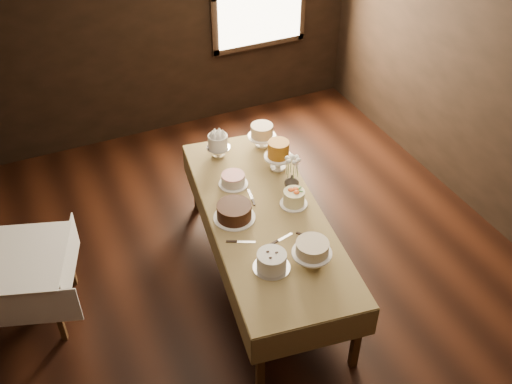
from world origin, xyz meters
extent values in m
cube|color=black|center=(0.00, 0.00, 0.00)|extent=(5.00, 6.00, 0.01)
cube|color=black|center=(0.00, 3.00, 1.40)|extent=(5.00, 0.02, 2.80)
cube|color=black|center=(2.50, 0.00, 1.40)|extent=(0.02, 6.00, 2.80)
cube|color=#3C240F|center=(-0.51, -0.99, 0.35)|extent=(0.07, 0.07, 0.70)
cube|color=#3C240F|center=(-0.19, 1.29, 0.35)|extent=(0.07, 0.07, 0.70)
cube|color=#3C240F|center=(0.27, -1.09, 0.35)|extent=(0.07, 0.07, 0.70)
cube|color=#3C240F|center=(0.59, 1.19, 0.35)|extent=(0.07, 0.07, 0.70)
cube|color=#3C240F|center=(0.04, 0.10, 0.74)|extent=(1.23, 2.53, 0.04)
cube|color=#A18958|center=(0.04, 0.10, 0.76)|extent=(1.30, 2.59, 0.01)
cube|color=#3C240F|center=(-1.81, 0.14, 0.32)|extent=(0.06, 0.06, 0.63)
cube|color=#3C240F|center=(-1.61, 0.75, 0.32)|extent=(0.06, 0.06, 0.63)
cube|color=#3C240F|center=(-2.02, 0.54, 0.65)|extent=(0.93, 0.93, 0.04)
cube|color=white|center=(-2.02, 0.54, 0.68)|extent=(1.03, 1.03, 0.01)
cylinder|color=silver|center=(0.00, 1.08, 0.82)|extent=(0.23, 0.23, 0.11)
cylinder|color=silver|center=(0.00, 1.08, 0.95)|extent=(0.22, 0.22, 0.13)
cylinder|color=white|center=(0.46, 1.07, 0.83)|extent=(0.28, 0.28, 0.13)
cylinder|color=beige|center=(0.46, 1.07, 0.96)|extent=(0.25, 0.25, 0.12)
cylinder|color=white|center=(-0.05, 0.59, 0.77)|extent=(0.27, 0.27, 0.01)
cylinder|color=silver|center=(-0.05, 0.59, 0.83)|extent=(0.30, 0.30, 0.09)
cylinder|color=white|center=(0.44, 0.66, 0.84)|extent=(0.27, 0.27, 0.15)
cylinder|color=#BC731A|center=(0.44, 0.66, 1.00)|extent=(0.26, 0.26, 0.16)
cylinder|color=white|center=(-0.22, 0.16, 0.77)|extent=(0.36, 0.36, 0.01)
cylinder|color=#32160A|center=(-0.22, 0.16, 0.84)|extent=(0.37, 0.37, 0.13)
cylinder|color=white|center=(0.32, 0.11, 0.77)|extent=(0.25, 0.25, 0.01)
cylinder|color=#F0ECB4|center=(0.32, 0.11, 0.85)|extent=(0.22, 0.22, 0.13)
cylinder|color=silver|center=(-0.19, -0.51, 0.77)|extent=(0.30, 0.30, 0.01)
cylinder|color=silver|center=(-0.19, -0.51, 0.85)|extent=(0.30, 0.30, 0.14)
cylinder|color=white|center=(0.12, -0.58, 0.83)|extent=(0.32, 0.32, 0.13)
cylinder|color=beige|center=(0.12, -0.58, 0.94)|extent=(0.36, 0.36, 0.10)
cube|color=silver|center=(0.06, -0.24, 0.77)|extent=(0.24, 0.08, 0.01)
cube|color=silver|center=(0.28, -0.36, 0.77)|extent=(0.17, 0.20, 0.01)
cube|color=silver|center=(0.03, 0.40, 0.77)|extent=(0.07, 0.24, 0.01)
cube|color=silver|center=(0.37, 0.30, 0.77)|extent=(0.18, 0.19, 0.01)
cube|color=silver|center=(-0.25, -0.16, 0.77)|extent=(0.23, 0.13, 0.01)
imported|color=#2D2823|center=(0.41, 0.33, 0.84)|extent=(0.16, 0.16, 0.14)
camera|label=1|loc=(-1.63, -3.38, 4.10)|focal=41.29mm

